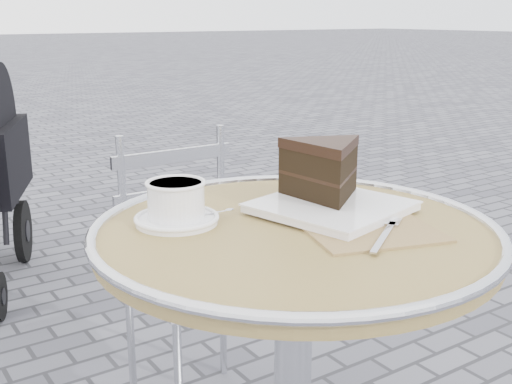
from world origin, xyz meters
TOP-DOWN VIEW (x-y plane):
  - cafe_table at (0.00, 0.00)m, footprint 0.72×0.72m
  - cappuccino_set at (-0.16, 0.14)m, footprint 0.17×0.15m
  - cake_plate_set at (0.12, 0.06)m, footprint 0.29×0.39m
  - bistro_chair at (0.12, 0.64)m, footprint 0.36×0.36m

SIDE VIEW (x-z plane):
  - bistro_chair at x=0.12m, z-range 0.09..0.88m
  - cafe_table at x=0.00m, z-range 0.20..0.94m
  - cappuccino_set at x=-0.16m, z-range 0.73..0.80m
  - cake_plate_set at x=0.12m, z-range 0.73..0.86m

